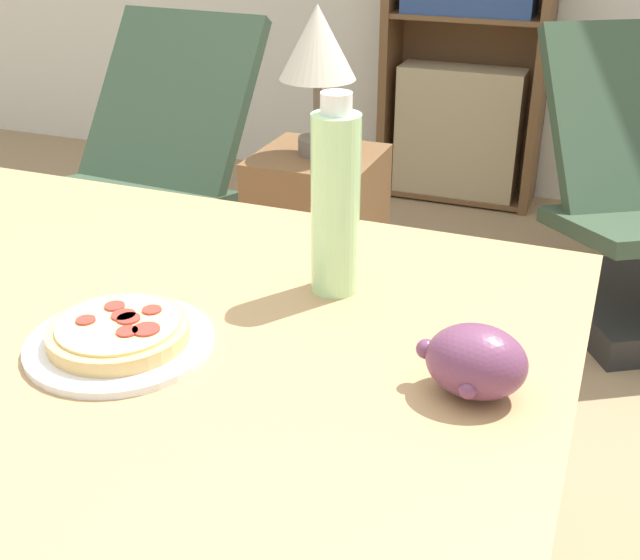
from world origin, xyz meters
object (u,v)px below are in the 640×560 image
at_px(bookshelf, 467,33).
at_px(table_lamp, 318,50).
at_px(drink_bottle, 335,202).
at_px(lounge_chair_near, 151,206).
at_px(grape_bunch, 475,362).
at_px(pizza_on_plate, 119,336).
at_px(side_table, 318,248).

relative_size(bookshelf, table_lamp, 3.84).
distance_m(drink_bottle, lounge_chair_near, 1.75).
relative_size(drink_bottle, lounge_chair_near, 0.32).
height_order(drink_bottle, table_lamp, drink_bottle).
bearing_deg(table_lamp, grape_bunch, -61.57).
distance_m(drink_bottle, table_lamp, 1.17).
xyz_separation_m(bookshelf, table_lamp, (-0.13, -1.35, 0.16)).
xyz_separation_m(pizza_on_plate, side_table, (-0.26, 1.32, -0.48)).
distance_m(pizza_on_plate, drink_bottle, 0.33).
distance_m(pizza_on_plate, grape_bunch, 0.43).
xyz_separation_m(lounge_chair_near, table_lamp, (0.66, -0.13, 0.59)).
relative_size(lounge_chair_near, table_lamp, 2.17).
xyz_separation_m(bookshelf, side_table, (-0.13, -1.35, -0.42)).
relative_size(lounge_chair_near, side_table, 1.51).
bearing_deg(table_lamp, drink_bottle, -67.37).
relative_size(pizza_on_plate, drink_bottle, 0.83).
bearing_deg(drink_bottle, pizza_on_plate, -128.43).
height_order(drink_bottle, lounge_chair_near, drink_bottle).
bearing_deg(drink_bottle, side_table, 112.63).
distance_m(drink_bottle, bookshelf, 2.46).
bearing_deg(grape_bunch, lounge_chair_near, 133.97).
bearing_deg(table_lamp, pizza_on_plate, -79.07).
xyz_separation_m(pizza_on_plate, grape_bunch, (0.43, 0.06, 0.03)).
bearing_deg(table_lamp, lounge_chair_near, 168.80).
bearing_deg(grape_bunch, side_table, 118.43).
bearing_deg(side_table, lounge_chair_near, 168.80).
xyz_separation_m(pizza_on_plate, table_lamp, (-0.26, 1.32, 0.10)).
relative_size(grape_bunch, lounge_chair_near, 0.14).
xyz_separation_m(drink_bottle, lounge_chair_near, (-1.11, 1.21, -0.60)).
xyz_separation_m(side_table, table_lamp, (0.00, 0.00, 0.58)).
bearing_deg(table_lamp, bookshelf, 84.56).
distance_m(bookshelf, side_table, 1.42).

